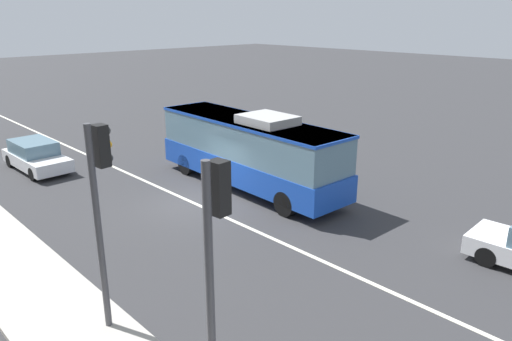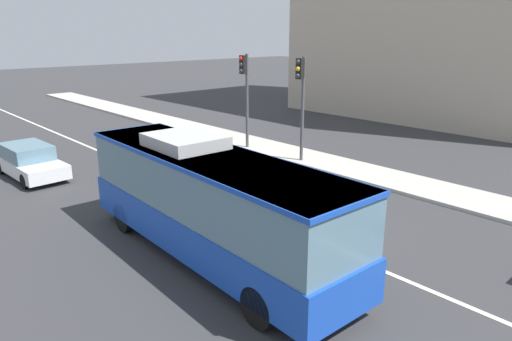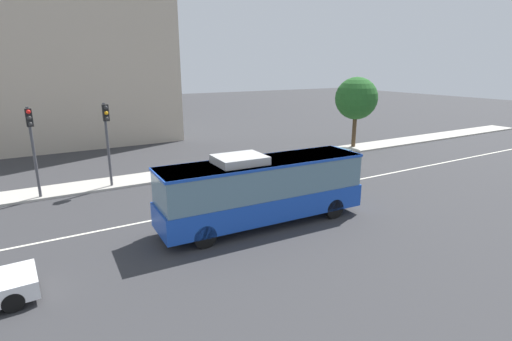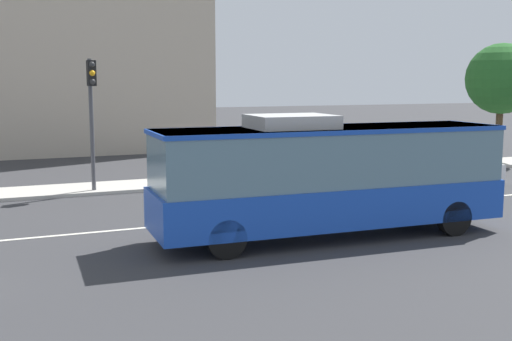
% 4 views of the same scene
% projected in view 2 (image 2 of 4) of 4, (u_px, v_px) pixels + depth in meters
% --- Properties ---
extents(ground_plane, '(160.00, 160.00, 0.00)m').
position_uv_depth(ground_plane, '(287.00, 230.00, 15.41)').
color(ground_plane, '#333335').
extents(sidewalk_kerb, '(80.00, 2.55, 0.14)m').
position_uv_depth(sidewalk_kerb, '(403.00, 183.00, 20.06)').
color(sidewalk_kerb, '#B2ADA3').
rests_on(sidewalk_kerb, ground_plane).
extents(lane_centre_line, '(76.00, 0.16, 0.01)m').
position_uv_depth(lane_centre_line, '(287.00, 230.00, 15.41)').
color(lane_centre_line, silver).
rests_on(lane_centre_line, ground_plane).
extents(transit_bus, '(10.08, 2.86, 3.46)m').
position_uv_depth(transit_bus, '(210.00, 199.00, 13.08)').
color(transit_bus, '#1947B7').
rests_on(transit_bus, ground_plane).
extents(sedan_white, '(4.58, 2.00, 1.46)m').
position_uv_depth(sedan_white, '(29.00, 161.00, 20.94)').
color(sedan_white, white).
rests_on(sedan_white, ground_plane).
extents(traffic_light_near_corner, '(0.34, 0.62, 5.20)m').
position_uv_depth(traffic_light_near_corner, '(301.00, 92.00, 22.24)').
color(traffic_light_near_corner, '#47474C').
rests_on(traffic_light_near_corner, ground_plane).
extents(traffic_light_mid_block, '(0.34, 0.62, 5.20)m').
position_uv_depth(traffic_light_mid_block, '(245.00, 85.00, 24.90)').
color(traffic_light_mid_block, '#47474C').
rests_on(traffic_light_mid_block, ground_plane).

